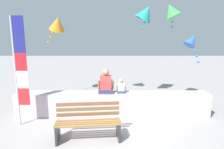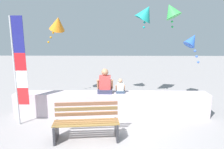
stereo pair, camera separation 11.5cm
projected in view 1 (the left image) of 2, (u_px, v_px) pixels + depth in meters
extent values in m
plane|color=gray|center=(111.00, 135.00, 5.30)|extent=(40.00, 40.00, 0.00)
cube|color=#C1B0BA|center=(111.00, 104.00, 6.54)|extent=(6.19, 0.55, 0.76)
cube|color=olive|center=(87.00, 126.00, 4.82)|extent=(1.62, 0.23, 0.03)
cube|color=olive|center=(87.00, 124.00, 4.93)|extent=(1.62, 0.23, 0.03)
cube|color=olive|center=(87.00, 122.00, 5.04)|extent=(1.62, 0.23, 0.03)
cube|color=olive|center=(88.00, 120.00, 5.15)|extent=(1.62, 0.23, 0.03)
cube|color=#906243|center=(87.00, 114.00, 5.23)|extent=(1.62, 0.21, 0.10)
cube|color=olive|center=(87.00, 109.00, 5.22)|extent=(1.62, 0.21, 0.10)
cube|color=#8D5D46|center=(87.00, 104.00, 5.22)|extent=(1.62, 0.21, 0.10)
cube|color=#2D2D33|center=(57.00, 133.00, 4.95)|extent=(0.10, 0.53, 0.45)
cube|color=#2D2D33|center=(118.00, 130.00, 5.10)|extent=(0.10, 0.53, 0.45)
cube|color=#31334D|center=(105.00, 91.00, 6.45)|extent=(0.46, 0.38, 0.13)
cube|color=#C53F3E|center=(105.00, 82.00, 6.40)|extent=(0.36, 0.23, 0.44)
cylinder|color=#A06F50|center=(98.00, 84.00, 6.39)|extent=(0.07, 0.18, 0.32)
cylinder|color=#A06F50|center=(112.00, 84.00, 6.39)|extent=(0.07, 0.18, 0.32)
sphere|color=#A06F50|center=(105.00, 72.00, 6.33)|extent=(0.22, 0.22, 0.22)
cube|color=#2C3C52|center=(120.00, 92.00, 6.46)|extent=(0.27, 0.22, 0.07)
cube|color=silver|center=(120.00, 87.00, 6.43)|extent=(0.21, 0.14, 0.26)
cylinder|color=tan|center=(116.00, 88.00, 6.42)|extent=(0.04, 0.10, 0.19)
cylinder|color=tan|center=(124.00, 88.00, 6.42)|extent=(0.04, 0.10, 0.19)
sphere|color=tan|center=(120.00, 81.00, 6.39)|extent=(0.13, 0.13, 0.13)
cylinder|color=#B7B7BC|center=(15.00, 73.00, 5.59)|extent=(0.05, 0.05, 3.09)
cube|color=red|center=(23.00, 97.00, 5.72)|extent=(0.31, 0.02, 0.50)
cube|color=white|center=(22.00, 80.00, 5.63)|extent=(0.31, 0.02, 0.50)
cube|color=red|center=(20.00, 62.00, 5.53)|extent=(0.31, 0.02, 0.50)
cube|color=navy|center=(18.00, 44.00, 5.43)|extent=(0.31, 0.02, 0.50)
cube|color=navy|center=(17.00, 25.00, 5.34)|extent=(0.31, 0.02, 0.50)
cone|color=orange|center=(56.00, 23.00, 7.92)|extent=(0.92, 0.98, 0.73)
sphere|color=orange|center=(54.00, 28.00, 7.90)|extent=(0.08, 0.08, 0.08)
sphere|color=orange|center=(52.00, 33.00, 7.89)|extent=(0.08, 0.08, 0.08)
sphere|color=orange|center=(50.00, 37.00, 7.87)|extent=(0.08, 0.08, 0.08)
sphere|color=orange|center=(47.00, 42.00, 7.85)|extent=(0.08, 0.08, 0.08)
cone|color=blue|center=(191.00, 40.00, 7.02)|extent=(0.69, 0.58, 0.59)
sphere|color=blue|center=(192.00, 45.00, 6.96)|extent=(0.08, 0.08, 0.08)
sphere|color=blue|center=(194.00, 51.00, 6.90)|extent=(0.08, 0.08, 0.08)
sphere|color=blue|center=(196.00, 56.00, 6.84)|extent=(0.08, 0.08, 0.08)
sphere|color=blue|center=(197.00, 62.00, 6.78)|extent=(0.08, 0.08, 0.08)
cone|color=teal|center=(145.00, 13.00, 7.68)|extent=(1.02, 0.91, 0.79)
sphere|color=#109B95|center=(144.00, 18.00, 7.62)|extent=(0.08, 0.08, 0.08)
sphere|color=#109B95|center=(144.00, 22.00, 7.56)|extent=(0.08, 0.08, 0.08)
sphere|color=#109B95|center=(143.00, 27.00, 7.50)|extent=(0.08, 0.08, 0.08)
cone|color=green|center=(171.00, 11.00, 6.96)|extent=(0.87, 0.80, 0.65)
sphere|color=#31C162|center=(171.00, 16.00, 7.08)|extent=(0.08, 0.08, 0.08)
sphere|color=#31C162|center=(171.00, 22.00, 7.20)|extent=(0.08, 0.08, 0.08)
sphere|color=#31C162|center=(171.00, 27.00, 7.33)|extent=(0.08, 0.08, 0.08)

